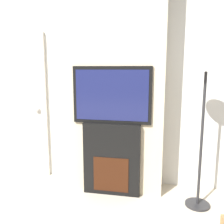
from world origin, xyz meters
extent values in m
cube|color=silver|center=(0.00, 2.03, 1.35)|extent=(6.00, 0.06, 2.70)
cube|color=beige|center=(0.00, 1.82, 1.35)|extent=(1.19, 0.36, 2.70)
cube|color=black|center=(0.00, 1.64, 0.44)|extent=(0.68, 0.14, 0.88)
cube|color=#33160A|center=(0.00, 1.57, 0.26)|extent=(0.42, 0.01, 0.42)
cube|color=black|center=(0.00, 1.64, 1.21)|extent=(0.92, 0.06, 0.66)
cube|color=#191E4C|center=(0.00, 1.61, 1.21)|extent=(0.84, 0.01, 0.58)
cylinder|color=#262628|center=(1.00, 1.53, 0.01)|extent=(0.27, 0.27, 0.03)
cylinder|color=#262628|center=(1.00, 1.53, 0.76)|extent=(0.03, 0.03, 1.46)
cone|color=silver|center=(1.00, 1.53, 1.54)|extent=(0.31, 0.31, 0.10)
cube|color=#BCB7AD|center=(-1.40, 1.98, 0.99)|extent=(0.84, 0.04, 1.99)
sphere|color=silver|center=(-1.10, 1.94, 0.95)|extent=(0.06, 0.06, 0.06)
camera|label=1|loc=(0.55, -1.17, 1.52)|focal=40.00mm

